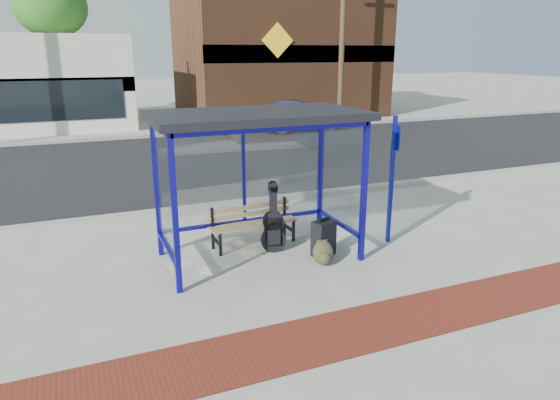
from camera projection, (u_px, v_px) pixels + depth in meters
name	position (u px, v px, depth m)	size (l,w,h in m)	color
ground	(260.00, 257.00, 8.35)	(120.00, 120.00, 0.00)	#B2ADA0
brick_paver_strip	(334.00, 335.00, 6.05)	(60.00, 1.00, 0.01)	maroon
curb_near	(213.00, 206.00, 10.89)	(60.00, 0.25, 0.12)	gray
street_asphalt	(169.00, 163.00, 15.42)	(60.00, 10.00, 0.00)	black
curb_far	(145.00, 136.00, 19.91)	(60.00, 0.25, 0.12)	gray
far_sidewalk	(139.00, 131.00, 21.61)	(60.00, 4.00, 0.01)	#B2ADA0
bus_shelter	(257.00, 133.00, 7.82)	(3.30, 1.80, 2.42)	#0F0C86
storefront_brown	(278.00, 54.00, 26.74)	(10.00, 7.08, 6.40)	#59331E
tree_mid	(50.00, 7.00, 25.13)	(3.60, 3.60, 7.03)	#4C3826
tree_right	(324.00, 15.00, 30.86)	(3.60, 3.60, 7.03)	#4C3826
utility_pole_east	(342.00, 33.00, 22.35)	(1.60, 0.24, 8.00)	#4C3826
bench	(252.00, 221.00, 8.79)	(1.62, 0.54, 0.75)	black
guitar_bag	(273.00, 228.00, 8.46)	(0.44, 0.20, 1.17)	black
suitcase	(324.00, 238.00, 8.32)	(0.45, 0.36, 0.67)	black
backpack	(323.00, 253.00, 8.00)	(0.39, 0.36, 0.40)	#322F1B
sign_post	(392.00, 173.00, 8.69)	(0.13, 0.28, 2.27)	#0C1386
newspaper_a	(179.00, 263.00, 8.09)	(0.39, 0.31, 0.01)	white
newspaper_b	(252.00, 255.00, 8.44)	(0.38, 0.30, 0.01)	white
newspaper_c	(212.00, 270.00, 7.84)	(0.35, 0.28, 0.01)	white
parked_car	(301.00, 116.00, 21.46)	(1.37, 3.93, 1.30)	#1A234A
fire_hydrant	(366.00, 116.00, 23.99)	(0.29, 0.19, 0.64)	red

